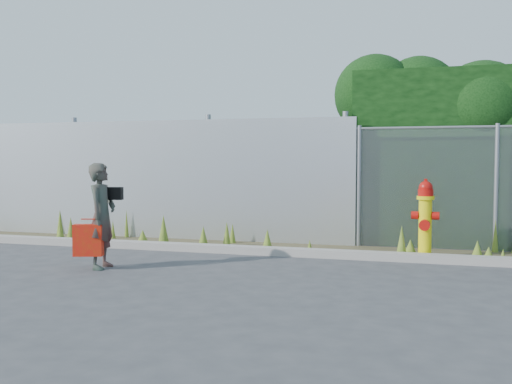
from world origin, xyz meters
The scene contains 8 objects.
ground centered at (0.00, 0.00, 0.00)m, with size 80.00×80.00×0.00m, color #3D3C3F.
curb centered at (0.00, 1.80, 0.06)m, with size 16.00×0.22×0.12m, color gray.
weed_strip centered at (0.52, 2.38, 0.12)m, with size 16.00×1.25×0.54m.
corrugated_fence centered at (-3.25, 3.01, 1.10)m, with size 8.50×0.21×2.30m.
fire_hydrant centered at (2.12, 2.05, 0.58)m, with size 0.40×0.36×1.20m.
woman centered at (-2.12, 0.13, 0.72)m, with size 0.52×0.34×1.44m, color #0E5C49.
red_tote_bag centered at (-2.22, -0.04, 0.41)m, with size 0.38×0.14×0.50m.
black_shoulder_bag centered at (-2.01, 0.28, 1.02)m, with size 0.23×0.10×0.17m.
Camera 1 is at (2.01, -6.70, 1.49)m, focal length 40.00 mm.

